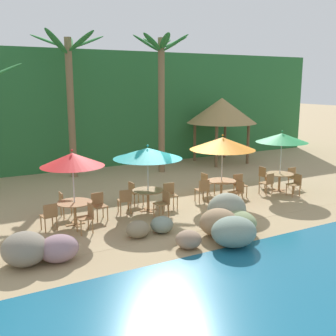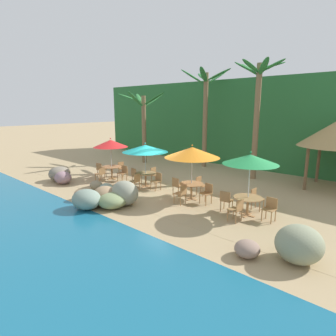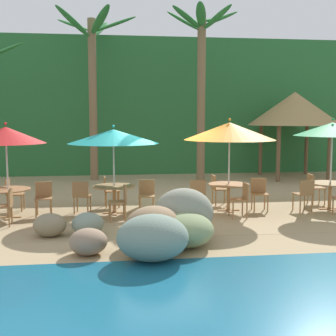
# 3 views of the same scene
# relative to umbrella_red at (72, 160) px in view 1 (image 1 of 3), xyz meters

# --- Properties ---
(ground_plane) EXTENTS (120.00, 120.00, 0.00)m
(ground_plane) POSITION_rel_umbrella_red_xyz_m (3.96, 0.24, -2.09)
(ground_plane) COLOR tan
(terrace_deck) EXTENTS (18.00, 5.20, 0.01)m
(terrace_deck) POSITION_rel_umbrella_red_xyz_m (3.96, 0.24, -2.08)
(terrace_deck) COLOR tan
(terrace_deck) RESTS_ON ground
(foliage_backdrop) EXTENTS (28.00, 2.40, 6.00)m
(foliage_backdrop) POSITION_rel_umbrella_red_xyz_m (3.96, 9.24, 0.91)
(foliage_backdrop) COLOR #286633
(foliage_backdrop) RESTS_ON ground
(rock_seawall) EXTENTS (14.21, 2.78, 1.06)m
(rock_seawall) POSITION_rel_umbrella_red_xyz_m (4.14, -2.66, -1.67)
(rock_seawall) COLOR gray
(rock_seawall) RESTS_ON ground
(umbrella_red) EXTENTS (1.95, 1.95, 2.41)m
(umbrella_red) POSITION_rel_umbrella_red_xyz_m (0.00, 0.00, 0.00)
(umbrella_red) COLOR silver
(umbrella_red) RESTS_ON ground
(dining_table_red) EXTENTS (1.10, 1.10, 0.74)m
(dining_table_red) POSITION_rel_umbrella_red_xyz_m (0.00, 0.00, -1.47)
(dining_table_red) COLOR #A37547
(dining_table_red) RESTS_ON ground
(chair_red_seaward) EXTENTS (0.45, 0.46, 0.87)m
(chair_red_seaward) POSITION_rel_umbrella_red_xyz_m (0.84, 0.16, -1.57)
(chair_red_seaward) COLOR #9E7042
(chair_red_seaward) RESTS_ON ground
(chair_red_inland) EXTENTS (0.43, 0.42, 0.87)m
(chair_red_inland) POSITION_rel_umbrella_red_xyz_m (-0.10, 0.85, -1.57)
(chair_red_inland) COLOR #9E7042
(chair_red_inland) RESTS_ON ground
(chair_red_left) EXTENTS (0.47, 0.48, 0.87)m
(chair_red_left) POSITION_rel_umbrella_red_xyz_m (-0.83, -0.21, -1.57)
(chair_red_left) COLOR #9E7042
(chair_red_left) RESTS_ON ground
(chair_red_right) EXTENTS (0.45, 0.44, 0.87)m
(chair_red_right) POSITION_rel_umbrella_red_xyz_m (0.13, -0.84, -1.57)
(chair_red_right) COLOR #9E7042
(chair_red_right) RESTS_ON ground
(umbrella_teal) EXTENTS (2.37, 2.37, 2.33)m
(umbrella_teal) POSITION_rel_umbrella_red_xyz_m (2.65, 0.20, -0.05)
(umbrella_teal) COLOR silver
(umbrella_teal) RESTS_ON ground
(dining_table_teal) EXTENTS (1.10, 1.10, 0.74)m
(dining_table_teal) POSITION_rel_umbrella_red_xyz_m (2.65, 0.20, -1.47)
(dining_table_teal) COLOR #A37547
(dining_table_teal) RESTS_ON ground
(chair_teal_seaward) EXTENTS (0.47, 0.48, 0.87)m
(chair_teal_seaward) POSITION_rel_umbrella_red_xyz_m (3.50, 0.18, -1.57)
(chair_teal_seaward) COLOR #9E7042
(chair_teal_seaward) RESTS_ON ground
(chair_teal_inland) EXTENTS (0.46, 0.45, 0.87)m
(chair_teal_inland) POSITION_rel_umbrella_red_xyz_m (2.49, 1.04, -1.57)
(chair_teal_inland) COLOR #9E7042
(chair_teal_inland) RESTS_ON ground
(chair_teal_left) EXTENTS (0.48, 0.49, 0.87)m
(chair_teal_left) POSITION_rel_umbrella_red_xyz_m (1.79, 0.23, -1.57)
(chair_teal_left) COLOR #9E7042
(chair_teal_left) RESTS_ON ground
(chair_teal_right) EXTENTS (0.46, 0.45, 0.87)m
(chair_teal_right) POSITION_rel_umbrella_red_xyz_m (2.80, -0.64, -1.57)
(chair_teal_right) COLOR #9E7042
(chair_teal_right) RESTS_ON ground
(umbrella_orange) EXTENTS (2.46, 2.46, 2.51)m
(umbrella_orange) POSITION_rel_umbrella_red_xyz_m (5.72, 0.13, 0.07)
(umbrella_orange) COLOR silver
(umbrella_orange) RESTS_ON ground
(dining_table_orange) EXTENTS (1.10, 1.10, 0.74)m
(dining_table_orange) POSITION_rel_umbrella_red_xyz_m (5.72, 0.13, -1.47)
(dining_table_orange) COLOR #A37547
(dining_table_orange) RESTS_ON ground
(chair_orange_seaward) EXTENTS (0.47, 0.47, 0.87)m
(chair_orange_seaward) POSITION_rel_umbrella_red_xyz_m (6.57, 0.12, -1.57)
(chair_orange_seaward) COLOR #9E7042
(chair_orange_seaward) RESTS_ON ground
(chair_orange_inland) EXTENTS (0.44, 0.43, 0.87)m
(chair_orange_inland) POSITION_rel_umbrella_red_xyz_m (5.61, 0.98, -1.57)
(chair_orange_inland) COLOR #9E7042
(chair_orange_inland) RESTS_ON ground
(chair_orange_left) EXTENTS (0.46, 0.47, 0.87)m
(chair_orange_left) POSITION_rel_umbrella_red_xyz_m (4.87, 0.12, -1.57)
(chair_orange_left) COLOR #9E7042
(chair_orange_left) RESTS_ON ground
(chair_orange_right) EXTENTS (0.44, 0.43, 0.87)m
(chair_orange_right) POSITION_rel_umbrella_red_xyz_m (5.83, -0.72, -1.57)
(chair_orange_right) COLOR #9E7042
(chair_orange_right) RESTS_ON ground
(umbrella_green) EXTENTS (2.07, 2.07, 2.51)m
(umbrella_green) POSITION_rel_umbrella_red_xyz_m (8.54, -0.02, 0.12)
(umbrella_green) COLOR silver
(umbrella_green) RESTS_ON ground
(dining_table_green) EXTENTS (1.10, 1.10, 0.74)m
(dining_table_green) POSITION_rel_umbrella_red_xyz_m (8.54, -0.02, -1.47)
(dining_table_green) COLOR #A37547
(dining_table_green) RESTS_ON ground
(chair_green_seaward) EXTENTS (0.43, 0.44, 0.87)m
(chair_green_seaward) POSITION_rel_umbrella_red_xyz_m (9.40, 0.05, -1.57)
(chair_green_seaward) COLOR #9E7042
(chair_green_seaward) RESTS_ON ground
(chair_green_inland) EXTENTS (0.44, 0.43, 0.87)m
(chair_green_inland) POSITION_rel_umbrella_red_xyz_m (8.48, 0.83, -1.57)
(chair_green_inland) COLOR #9E7042
(chair_green_inland) RESTS_ON ground
(chair_green_left) EXTENTS (0.48, 0.48, 0.87)m
(chair_green_left) POSITION_rel_umbrella_red_xyz_m (7.72, -0.24, -1.57)
(chair_green_left) COLOR #9E7042
(chair_green_left) RESTS_ON ground
(chair_green_right) EXTENTS (0.47, 0.46, 0.87)m
(chair_green_right) POSITION_rel_umbrella_red_xyz_m (8.55, -0.88, -1.57)
(chair_green_right) COLOR #9E7042
(chair_green_right) RESTS_ON ground
(palm_tree_second) EXTENTS (3.32, 3.38, 6.61)m
(palm_tree_second) POSITION_rel_umbrella_red_xyz_m (1.88, 6.63, 2.21)
(palm_tree_second) COLOR brown
(palm_tree_second) RESTS_ON ground
(palm_tree_third) EXTENTS (2.78, 2.83, 6.61)m
(palm_tree_third) POSITION_rel_umbrella_red_xyz_m (6.06, 5.62, 2.34)
(palm_tree_third) COLOR brown
(palm_tree_third) RESTS_ON ground
(palapa_hut) EXTENTS (3.84, 3.84, 3.57)m
(palapa_hut) POSITION_rel_umbrella_red_xyz_m (10.12, 6.24, 0.78)
(palapa_hut) COLOR brown
(palapa_hut) RESTS_ON ground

